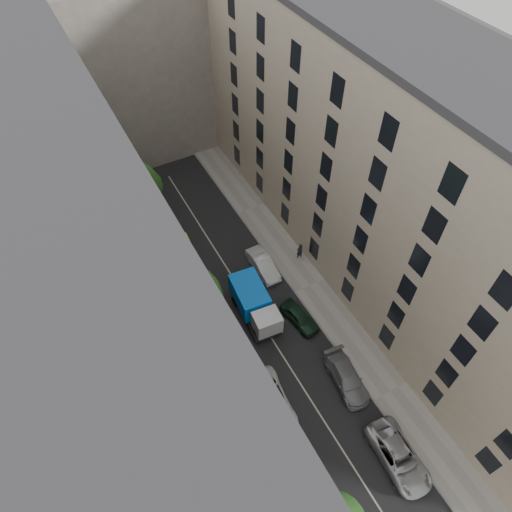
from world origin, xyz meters
TOP-DOWN VIEW (x-y plane):
  - ground at (0.00, 0.00)m, footprint 120.00×120.00m
  - road_surface at (0.00, 0.00)m, footprint 8.00×44.00m
  - sidewalk_left at (-5.50, 0.00)m, footprint 3.00×44.00m
  - sidewalk_right at (5.50, 0.00)m, footprint 3.00×44.00m
  - building_left at (-11.00, 0.00)m, footprint 8.00×44.00m
  - building_right at (11.00, 0.00)m, footprint 8.00×44.00m
  - building_endcap at (0.00, 28.00)m, footprint 18.00×12.00m
  - tarp_truck at (-0.08, -0.17)m, footprint 2.73×5.87m
  - car_left_1 at (-3.60, -13.40)m, footprint 2.10×4.43m
  - car_left_2 at (-2.80, -7.80)m, footprint 3.00×5.60m
  - car_left_3 at (-3.60, -2.20)m, footprint 2.71×5.02m
  - car_left_4 at (-2.80, 4.48)m, footprint 1.86×4.10m
  - car_left_5 at (-2.80, 9.00)m, footprint 1.70×4.01m
  - car_right_0 at (2.80, -15.00)m, footprint 2.77×5.39m
  - car_right_1 at (3.05, -8.80)m, footprint 2.50×4.92m
  - car_right_2 at (2.80, -2.60)m, footprint 2.11×3.99m
  - car_right_3 at (2.80, 3.60)m, footprint 1.49×4.26m
  - tree_mid at (-5.99, -1.03)m, footprint 6.00×5.83m
  - tree_far at (-4.50, 13.89)m, footprint 4.66×4.29m
  - lamp_post at (-4.20, -8.80)m, footprint 0.36×0.36m
  - pedestrian at (6.40, 3.23)m, footprint 0.61×0.40m

SIDE VIEW (x-z plane):
  - ground at x=0.00m, z-range 0.00..0.00m
  - road_surface at x=0.00m, z-range 0.00..0.02m
  - sidewalk_left at x=-5.50m, z-range 0.00..0.15m
  - sidewalk_right at x=5.50m, z-range 0.00..0.15m
  - car_left_5 at x=-2.80m, z-range 0.00..1.29m
  - car_right_2 at x=2.80m, z-range 0.00..1.29m
  - car_left_4 at x=-2.80m, z-range 0.00..1.37m
  - car_right_1 at x=3.05m, z-range 0.00..1.37m
  - car_left_3 at x=-3.60m, z-range 0.00..1.38m
  - car_right_3 at x=2.80m, z-range 0.00..1.40m
  - car_left_1 at x=-3.60m, z-range 0.00..1.40m
  - car_right_0 at x=2.80m, z-range 0.00..1.45m
  - car_left_2 at x=-2.80m, z-range 0.00..1.50m
  - pedestrian at x=6.40m, z-range 0.15..1.83m
  - tarp_truck at x=-0.08m, z-range 0.13..2.76m
  - lamp_post at x=-4.20m, z-range 0.91..8.00m
  - tree_far at x=-4.50m, z-range 1.37..8.66m
  - tree_mid at x=-5.99m, z-range 1.66..11.16m
  - building_endcap at x=0.00m, z-range 0.00..18.00m
  - building_left at x=-11.00m, z-range 0.00..20.00m
  - building_right at x=11.00m, z-range 0.00..20.00m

